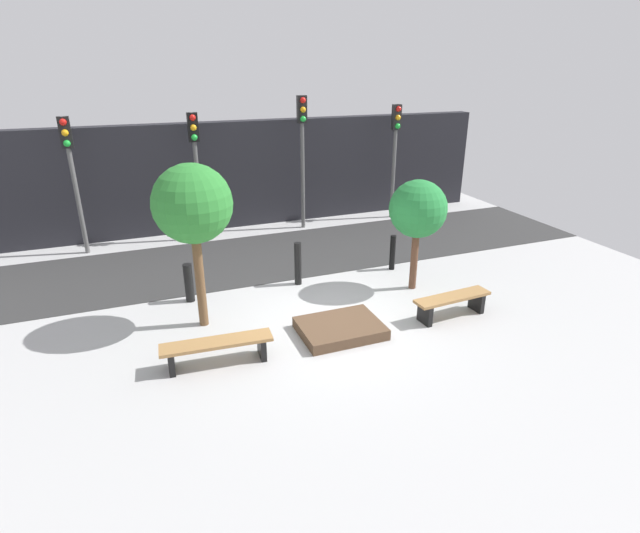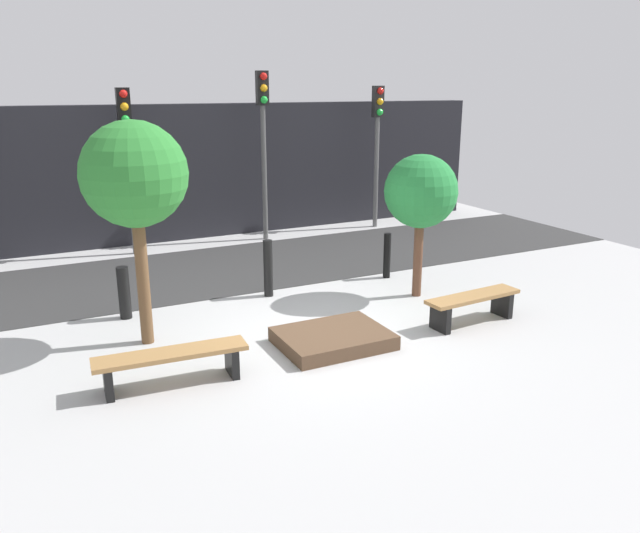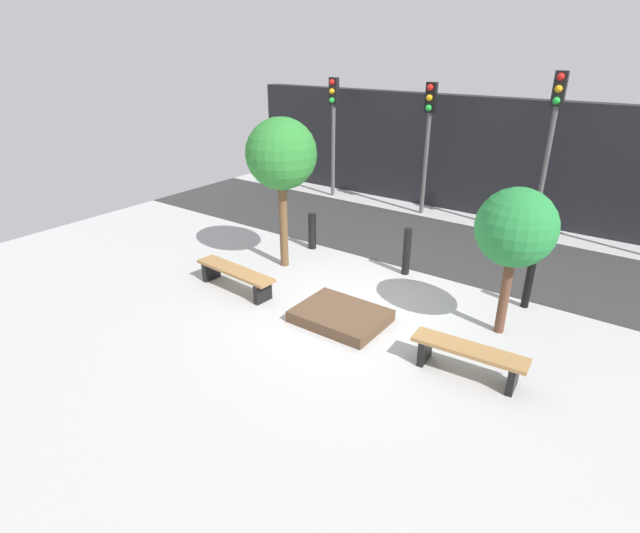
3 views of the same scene
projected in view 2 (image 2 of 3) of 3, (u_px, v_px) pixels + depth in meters
ground_plane at (321, 336)px, 9.45m from camera, size 18.00×18.00×0.00m
road_strip at (232, 267)px, 13.00m from camera, size 18.00×3.54×0.01m
building_facade at (188, 172)px, 15.22m from camera, size 16.20×0.50×3.24m
bench_left at (172, 361)px, 7.83m from camera, size 1.93×0.53×0.45m
bench_right at (473, 303)px, 9.89m from camera, size 1.71×0.51×0.47m
planter_bed at (333, 338)px, 9.09m from camera, size 1.56×1.19×0.21m
tree_behind_left_bench at (134, 176)px, 8.54m from camera, size 1.48×1.48×3.22m
tree_behind_right_bench at (421, 192)px, 10.77m from camera, size 1.28×1.28×2.54m
bollard_far_left at (124, 293)px, 10.07m from camera, size 0.19×0.19×0.87m
bollard_left at (268, 268)px, 11.13m from camera, size 0.17×0.17×1.03m
bollard_center at (387, 256)px, 12.22m from camera, size 0.14×0.14×0.89m
traffic_light_mid_west at (127, 141)px, 13.40m from camera, size 0.28×0.27×3.62m
traffic_light_mid_east at (263, 126)px, 14.69m from camera, size 0.28×0.27×3.99m
traffic_light_east at (378, 131)px, 16.10m from camera, size 0.28×0.27×3.65m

